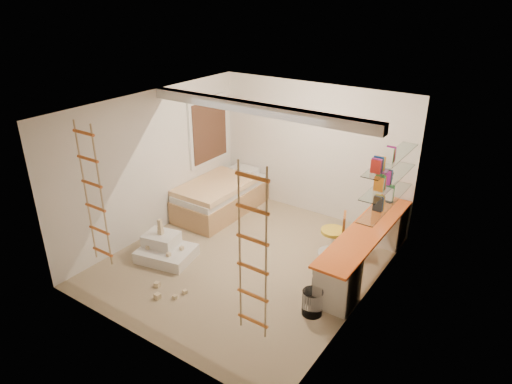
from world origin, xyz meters
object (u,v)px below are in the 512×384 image
Objects in this scene: desk at (365,248)px; bed at (221,196)px; swivel_chair at (334,240)px; play_platform at (165,249)px.

desk is 1.40× the size of bed.
play_platform is (-2.31, -1.66, -0.14)m from swivel_chair.
swivel_chair is 0.79× the size of play_platform.
desk reaches higher than play_platform.
bed is (-3.20, 0.36, -0.07)m from desk.
swivel_chair is (2.60, -0.25, -0.04)m from bed.
play_platform is at bearing -144.34° from swivel_chair.
swivel_chair reaches higher than play_platform.
desk is 3.52× the size of swivel_chair.
swivel_chair reaches higher than bed.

